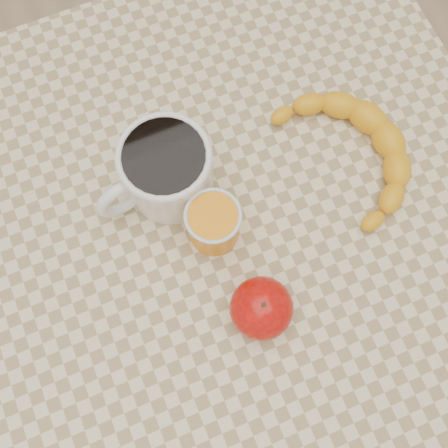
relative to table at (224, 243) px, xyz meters
name	(u,v)px	position (x,y,z in m)	size (l,w,h in m)	color
ground	(224,299)	(0.00, 0.00, -0.66)	(3.00, 3.00, 0.00)	tan
table	(224,243)	(0.00, 0.00, 0.00)	(0.80, 0.80, 0.75)	beige
coffee_mug	(165,170)	(-0.04, 0.08, 0.14)	(0.17, 0.13, 0.10)	silver
orange_juice_glass	(213,224)	(-0.01, 0.00, 0.13)	(0.07, 0.07, 0.08)	orange
apple	(261,308)	(0.00, -0.12, 0.12)	(0.09, 0.09, 0.07)	#920406
banana	(352,153)	(0.19, 0.02, 0.11)	(0.19, 0.26, 0.04)	#EAA314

